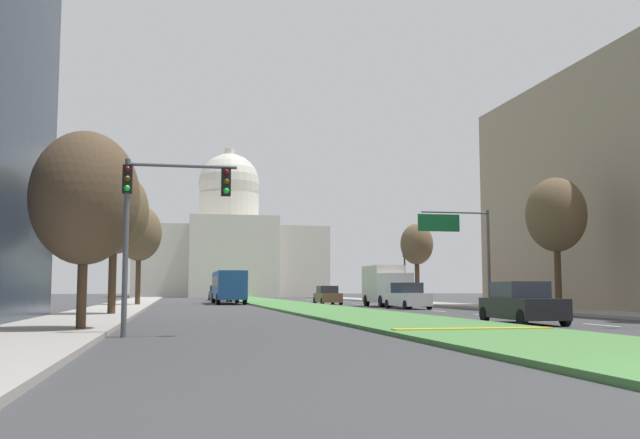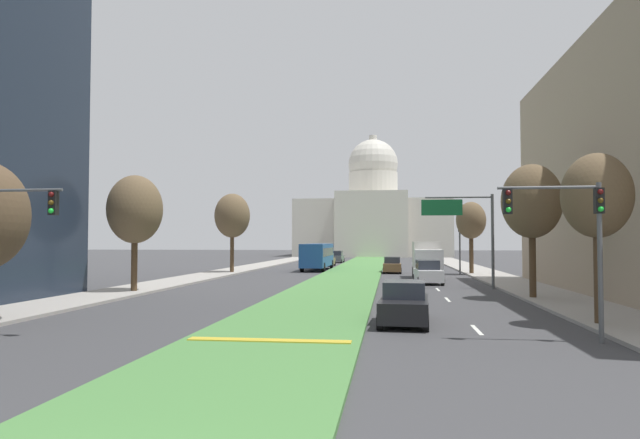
% 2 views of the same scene
% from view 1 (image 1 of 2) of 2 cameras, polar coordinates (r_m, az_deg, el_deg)
% --- Properties ---
extents(ground_plane, '(264.86, 264.86, 0.00)m').
position_cam_1_polar(ground_plane, '(69.48, -3.91, -6.71)').
color(ground_plane, '#3D3D3F').
extents(grass_median, '(5.78, 108.35, 0.14)m').
position_cam_1_polar(grass_median, '(63.52, -3.20, -6.75)').
color(grass_median, '#4C8442').
rests_on(grass_median, ground_plane).
extents(median_curb_nose, '(5.20, 0.50, 0.04)m').
position_cam_1_polar(median_curb_nose, '(22.82, 12.21, -8.55)').
color(median_curb_nose, gold).
rests_on(median_curb_nose, grass_median).
extents(lane_dashes_right, '(0.16, 64.17, 0.01)m').
position_cam_1_polar(lane_dashes_right, '(59.81, 4.21, -6.89)').
color(lane_dashes_right, silver).
rests_on(lane_dashes_right, ground_plane).
extents(sidewalk_left, '(4.00, 108.35, 0.15)m').
position_cam_1_polar(sidewalk_left, '(56.99, -15.50, -6.69)').
color(sidewalk_left, '#9E9991').
rests_on(sidewalk_left, ground_plane).
extents(sidewalk_right, '(4.00, 108.35, 0.15)m').
position_cam_1_polar(sidewalk_right, '(61.01, 9.95, -6.72)').
color(sidewalk_right, '#9E9991').
rests_on(sidewalk_right, ground_plane).
extents(capitol_building, '(32.81, 26.84, 26.92)m').
position_cam_1_polar(capitol_building, '(128.71, -7.34, -2.45)').
color(capitol_building, beige).
rests_on(capitol_building, ground_plane).
extents(traffic_light_near_left, '(3.34, 0.35, 5.20)m').
position_cam_1_polar(traffic_light_near_left, '(21.50, -13.00, 0.98)').
color(traffic_light_near_left, '#515456').
rests_on(traffic_light_near_left, ground_plane).
extents(traffic_light_far_right, '(0.28, 0.35, 5.20)m').
position_cam_1_polar(traffic_light_far_right, '(62.92, 6.81, -3.78)').
color(traffic_light_far_right, '#515456').
rests_on(traffic_light_far_right, ground_plane).
extents(overhead_guide_sign, '(4.91, 0.20, 6.50)m').
position_cam_1_polar(overhead_guide_sign, '(46.73, 11.43, -1.51)').
color(overhead_guide_sign, '#515456').
rests_on(overhead_guide_sign, ground_plane).
extents(street_tree_left_near, '(3.43, 3.43, 6.43)m').
position_cam_1_polar(street_tree_left_near, '(23.85, -18.34, 1.64)').
color(street_tree_left_near, '#4C3823').
rests_on(street_tree_left_near, ground_plane).
extents(street_tree_left_mid, '(3.46, 3.46, 7.46)m').
position_cam_1_polar(street_tree_left_mid, '(37.51, -16.19, 0.56)').
color(street_tree_left_mid, '#4C3823').
rests_on(street_tree_left_mid, ground_plane).
extents(street_tree_right_mid, '(3.34, 3.34, 7.62)m').
position_cam_1_polar(street_tree_right_mid, '(41.93, 18.40, 0.32)').
color(street_tree_right_mid, '#4C3823').
rests_on(street_tree_right_mid, ground_plane).
extents(street_tree_left_far, '(3.58, 3.58, 8.08)m').
position_cam_1_polar(street_tree_left_far, '(58.90, -14.30, -1.10)').
color(street_tree_left_far, '#4C3823').
rests_on(street_tree_left_far, ground_plane).
extents(street_tree_right_far, '(2.88, 2.88, 7.10)m').
position_cam_1_polar(street_tree_right_far, '(63.13, 7.77, -2.04)').
color(street_tree_right_far, '#4C3823').
rests_on(street_tree_right_far, ground_plane).
extents(sedan_lead_stopped, '(2.16, 4.76, 1.67)m').
position_cam_1_polar(sedan_lead_stopped, '(29.47, 15.86, -6.54)').
color(sedan_lead_stopped, black).
rests_on(sedan_lead_stopped, ground_plane).
extents(sedan_midblock, '(2.14, 4.45, 1.81)m').
position_cam_1_polar(sedan_midblock, '(49.83, 7.04, -6.16)').
color(sedan_midblock, silver).
rests_on(sedan_midblock, ground_plane).
extents(sedan_distant, '(1.85, 4.18, 1.64)m').
position_cam_1_polar(sedan_distant, '(62.71, 0.61, -6.14)').
color(sedan_distant, brown).
rests_on(sedan_distant, ground_plane).
extents(sedan_far_horizon, '(1.92, 4.63, 1.70)m').
position_cam_1_polar(sedan_far_horizon, '(76.27, -7.91, -5.96)').
color(sedan_far_horizon, brown).
rests_on(sedan_far_horizon, ground_plane).
extents(sedan_very_far, '(2.04, 4.51, 1.78)m').
position_cam_1_polar(sedan_very_far, '(87.81, -8.29, -5.88)').
color(sedan_very_far, '#4C5156').
rests_on(sedan_very_far, ground_plane).
extents(box_truck_delivery, '(2.40, 6.40, 3.20)m').
position_cam_1_polar(box_truck_delivery, '(55.91, 5.31, -5.26)').
color(box_truck_delivery, silver).
rests_on(box_truck_delivery, ground_plane).
extents(city_bus, '(2.62, 11.00, 2.95)m').
position_cam_1_polar(city_bus, '(66.29, -7.34, -5.20)').
color(city_bus, '#1E4C8C').
rests_on(city_bus, ground_plane).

